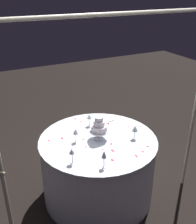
% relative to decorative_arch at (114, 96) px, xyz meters
% --- Properties ---
extents(ground_plane, '(12.00, 12.00, 0.00)m').
position_rel_decorative_arch_xyz_m(ground_plane, '(-0.00, -0.33, -1.45)').
color(ground_plane, black).
extents(decorative_arch, '(2.23, 0.06, 2.19)m').
position_rel_decorative_arch_xyz_m(decorative_arch, '(0.00, 0.00, 0.00)').
color(decorative_arch, '#B7B29E').
rests_on(decorative_arch, ground).
extents(main_table, '(1.35, 1.35, 0.80)m').
position_rel_decorative_arch_xyz_m(main_table, '(-0.00, -0.33, -1.05)').
color(main_table, silver).
rests_on(main_table, ground).
extents(tiered_cake, '(0.22, 0.22, 0.28)m').
position_rel_decorative_arch_xyz_m(tiered_cake, '(-0.01, -0.33, -0.50)').
color(tiered_cake, silver).
rests_on(tiered_cake, main_table).
extents(wine_glass_0, '(0.06, 0.06, 0.18)m').
position_rel_decorative_arch_xyz_m(wine_glass_0, '(0.18, 0.15, -0.52)').
color(wine_glass_0, silver).
rests_on(wine_glass_0, main_table).
extents(wine_glass_1, '(0.06, 0.06, 0.15)m').
position_rel_decorative_arch_xyz_m(wine_glass_1, '(-0.05, -0.67, -0.54)').
color(wine_glass_1, silver).
rests_on(wine_glass_1, main_table).
extents(wine_glass_2, '(0.06, 0.06, 0.16)m').
position_rel_decorative_arch_xyz_m(wine_glass_2, '(0.43, -0.05, -0.53)').
color(wine_glass_2, silver).
rests_on(wine_glass_2, main_table).
extents(wine_glass_3, '(0.06, 0.06, 0.16)m').
position_rel_decorative_arch_xyz_m(wine_glass_3, '(0.24, -0.40, -0.53)').
color(wine_glass_3, silver).
rests_on(wine_glass_3, main_table).
extents(wine_glass_4, '(0.07, 0.07, 0.16)m').
position_rel_decorative_arch_xyz_m(wine_glass_4, '(-0.38, -0.16, -0.53)').
color(wine_glass_4, silver).
rests_on(wine_glass_4, main_table).
extents(cake_knife, '(0.29, 0.11, 0.01)m').
position_rel_decorative_arch_xyz_m(cake_knife, '(-0.28, -0.64, -0.65)').
color(cake_knife, silver).
rests_on(cake_knife, main_table).
extents(rose_petal_0, '(0.04, 0.03, 0.00)m').
position_rel_decorative_arch_xyz_m(rose_petal_0, '(-0.20, 0.13, -0.65)').
color(rose_petal_0, '#E02D47').
rests_on(rose_petal_0, main_table).
extents(rose_petal_1, '(0.03, 0.03, 0.00)m').
position_rel_decorative_arch_xyz_m(rose_petal_1, '(-0.20, 0.16, -0.65)').
color(rose_petal_1, '#E02D47').
rests_on(rose_petal_1, main_table).
extents(rose_petal_2, '(0.04, 0.03, 0.00)m').
position_rel_decorative_arch_xyz_m(rose_petal_2, '(0.03, -0.92, -0.65)').
color(rose_petal_2, '#E02D47').
rests_on(rose_petal_2, main_table).
extents(rose_petal_3, '(0.04, 0.04, 0.00)m').
position_rel_decorative_arch_xyz_m(rose_petal_3, '(-0.41, 0.05, -0.65)').
color(rose_petal_3, '#E02D47').
rests_on(rose_petal_3, main_table).
extents(rose_petal_4, '(0.03, 0.03, 0.00)m').
position_rel_decorative_arch_xyz_m(rose_petal_4, '(0.05, -0.12, -0.65)').
color(rose_petal_4, '#E02D47').
rests_on(rose_petal_4, main_table).
extents(rose_petal_5, '(0.03, 0.04, 0.00)m').
position_rel_decorative_arch_xyz_m(rose_petal_5, '(-0.03, -0.06, -0.65)').
color(rose_petal_5, '#E02D47').
rests_on(rose_petal_5, main_table).
extents(rose_petal_6, '(0.04, 0.04, 0.00)m').
position_rel_decorative_arch_xyz_m(rose_petal_6, '(0.36, -0.53, -0.65)').
color(rose_petal_6, '#E02D47').
rests_on(rose_petal_6, main_table).
extents(rose_petal_7, '(0.02, 0.03, 0.00)m').
position_rel_decorative_arch_xyz_m(rose_petal_7, '(0.51, -0.56, -0.65)').
color(rose_petal_7, '#E02D47').
rests_on(rose_petal_7, main_table).
extents(rose_petal_8, '(0.03, 0.04, 0.00)m').
position_rel_decorative_arch_xyz_m(rose_petal_8, '(0.06, 0.09, -0.65)').
color(rose_petal_8, '#E02D47').
rests_on(rose_petal_8, main_table).
extents(rose_petal_9, '(0.04, 0.04, 0.00)m').
position_rel_decorative_arch_xyz_m(rose_petal_9, '(-0.08, -0.17, -0.65)').
color(rose_petal_9, '#E02D47').
rests_on(rose_petal_9, main_table).
extents(rose_petal_10, '(0.04, 0.03, 0.00)m').
position_rel_decorative_arch_xyz_m(rose_petal_10, '(-0.30, 0.11, -0.65)').
color(rose_petal_10, '#E02D47').
rests_on(rose_petal_10, main_table).
extents(rose_petal_11, '(0.03, 0.03, 0.00)m').
position_rel_decorative_arch_xyz_m(rose_petal_11, '(0.19, -0.25, -0.65)').
color(rose_petal_11, '#E02D47').
rests_on(rose_petal_11, main_table).
extents(rose_petal_12, '(0.03, 0.02, 0.00)m').
position_rel_decorative_arch_xyz_m(rose_petal_12, '(-0.03, -0.03, -0.65)').
color(rose_petal_12, '#E02D47').
rests_on(rose_petal_12, main_table).
extents(rose_petal_13, '(0.03, 0.02, 0.00)m').
position_rel_decorative_arch_xyz_m(rose_petal_13, '(-0.61, -0.35, -0.65)').
color(rose_petal_13, '#E02D47').
rests_on(rose_petal_13, main_table).
extents(rose_petal_14, '(0.04, 0.04, 0.00)m').
position_rel_decorative_arch_xyz_m(rose_petal_14, '(-0.29, -0.60, -0.65)').
color(rose_petal_14, '#E02D47').
rests_on(rose_petal_14, main_table).
extents(rose_petal_15, '(0.03, 0.04, 0.00)m').
position_rel_decorative_arch_xyz_m(rose_petal_15, '(-0.28, -0.79, -0.65)').
color(rose_petal_15, '#E02D47').
rests_on(rose_petal_15, main_table).
extents(rose_petal_16, '(0.03, 0.03, 0.00)m').
position_rel_decorative_arch_xyz_m(rose_petal_16, '(-0.47, -0.42, -0.65)').
color(rose_petal_16, '#E02D47').
rests_on(rose_petal_16, main_table).
extents(rose_petal_17, '(0.04, 0.03, 0.00)m').
position_rel_decorative_arch_xyz_m(rose_petal_17, '(-0.09, -0.44, -0.65)').
color(rose_petal_17, '#E02D47').
rests_on(rose_petal_17, main_table).
extents(rose_petal_18, '(0.03, 0.03, 0.00)m').
position_rel_decorative_arch_xyz_m(rose_petal_18, '(0.15, -0.41, -0.65)').
color(rose_petal_18, '#E02D47').
rests_on(rose_petal_18, main_table).
extents(rose_petal_19, '(0.03, 0.02, 0.00)m').
position_rel_decorative_arch_xyz_m(rose_petal_19, '(-0.06, -0.50, -0.65)').
color(rose_petal_19, '#E02D47').
rests_on(rose_petal_19, main_table).
extents(rose_petal_20, '(0.03, 0.03, 0.00)m').
position_rel_decorative_arch_xyz_m(rose_petal_20, '(-0.00, -0.82, -0.65)').
color(rose_petal_20, '#E02D47').
rests_on(rose_petal_20, main_table).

